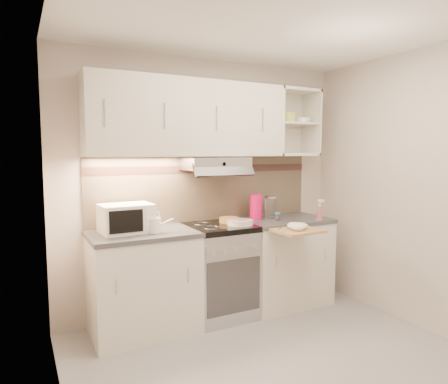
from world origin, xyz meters
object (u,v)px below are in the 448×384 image
object	(u,v)px
microwave	(126,218)
plate_stack	(240,222)
pink_pitcher	(256,207)
cutting_board	(296,230)
glass_jar	(270,207)
electric_range	(220,270)
spray_bottle	(320,211)
watering_can	(155,224)

from	to	relation	value
microwave	plate_stack	distance (m)	1.06
plate_stack	pink_pitcher	size ratio (longest dim) A/B	0.95
microwave	cutting_board	xyz separation A→B (m)	(1.44, -0.50, -0.15)
glass_jar	cutting_board	world-z (taller)	glass_jar
cutting_board	electric_range	bearing A→B (deg)	139.63
plate_stack	microwave	bearing A→B (deg)	172.02
spray_bottle	electric_range	bearing A→B (deg)	148.58
pink_pitcher	cutting_board	world-z (taller)	pink_pitcher
electric_range	watering_can	size ratio (longest dim) A/B	3.96
microwave	pink_pitcher	bearing A→B (deg)	-0.79
plate_stack	pink_pitcher	bearing A→B (deg)	33.41
pink_pitcher	glass_jar	bearing A→B (deg)	-17.28
microwave	glass_jar	bearing A→B (deg)	-0.87
pink_pitcher	cutting_board	bearing A→B (deg)	-98.73
plate_stack	glass_jar	xyz separation A→B (m)	(0.48, 0.20, 0.09)
glass_jar	spray_bottle	xyz separation A→B (m)	(0.39, -0.32, -0.03)
glass_jar	watering_can	bearing A→B (deg)	-172.03
electric_range	glass_jar	distance (m)	0.87
plate_stack	cutting_board	world-z (taller)	plate_stack
pink_pitcher	spray_bottle	world-z (taller)	pink_pitcher
pink_pitcher	glass_jar	distance (m)	0.18
microwave	pink_pitcher	world-z (taller)	pink_pitcher
spray_bottle	cutting_board	size ratio (longest dim) A/B	0.53
microwave	watering_can	size ratio (longest dim) A/B	1.98
cutting_board	glass_jar	bearing A→B (deg)	79.37
microwave	watering_can	world-z (taller)	microwave
pink_pitcher	spray_bottle	distance (m)	0.65
microwave	pink_pitcher	size ratio (longest dim) A/B	1.75
plate_stack	spray_bottle	world-z (taller)	spray_bottle
cutting_board	plate_stack	bearing A→B (deg)	136.75
electric_range	glass_jar	size ratio (longest dim) A/B	3.90
plate_stack	glass_jar	world-z (taller)	glass_jar
microwave	spray_bottle	bearing A→B (deg)	-10.86
microwave	pink_pitcher	xyz separation A→B (m)	(1.35, 0.05, 0.01)
microwave	plate_stack	xyz separation A→B (m)	(1.05, -0.15, -0.10)
glass_jar	spray_bottle	world-z (taller)	glass_jar
cutting_board	watering_can	bearing A→B (deg)	161.45
watering_can	plate_stack	bearing A→B (deg)	19.09
spray_bottle	pink_pitcher	bearing A→B (deg)	131.44
pink_pitcher	spray_bottle	size ratio (longest dim) A/B	1.16
plate_stack	watering_can	bearing A→B (deg)	178.74
electric_range	cutting_board	bearing A→B (deg)	-38.43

